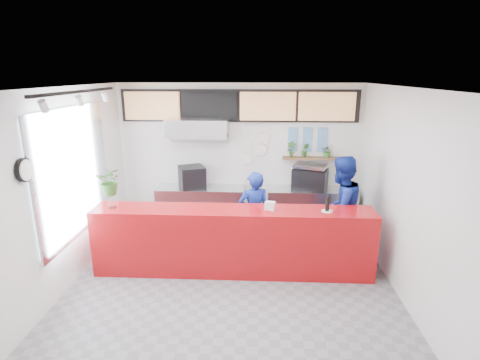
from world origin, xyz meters
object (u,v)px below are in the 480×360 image
at_px(staff_center, 254,214).
at_px(espresso_machine, 310,179).
at_px(service_counter, 233,241).
at_px(pepper_mill, 327,203).
at_px(panini_oven, 192,177).
at_px(staff_right, 340,208).

bearing_deg(staff_center, espresso_machine, -149.33).
distance_m(service_counter, espresso_machine, 2.38).
bearing_deg(espresso_machine, pepper_mill, -70.30).
distance_m(panini_oven, espresso_machine, 2.42).
xyz_separation_m(staff_center, staff_right, (1.48, -0.06, 0.15)).
relative_size(service_counter, staff_center, 2.90).
xyz_separation_m(espresso_machine, staff_right, (0.36, -1.21, -0.19)).
xyz_separation_m(service_counter, espresso_machine, (1.45, 1.80, 0.56)).
distance_m(panini_oven, staff_right, 3.04).
height_order(staff_center, pepper_mill, staff_center).
bearing_deg(panini_oven, staff_right, -45.82).
bearing_deg(espresso_machine, panini_oven, -161.12).
xyz_separation_m(staff_right, pepper_mill, (-0.34, -0.62, 0.31)).
relative_size(espresso_machine, pepper_mill, 2.66).
bearing_deg(espresso_machine, staff_center, -115.31).
distance_m(service_counter, panini_oven, 2.12).
relative_size(service_counter, panini_oven, 9.21).
xyz_separation_m(staff_center, pepper_mill, (1.15, -0.68, 0.46)).
height_order(panini_oven, espresso_machine, panini_oven).
xyz_separation_m(espresso_machine, pepper_mill, (0.03, -1.83, 0.13)).
distance_m(espresso_machine, staff_right, 1.28).
bearing_deg(staff_right, espresso_machine, -109.68).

